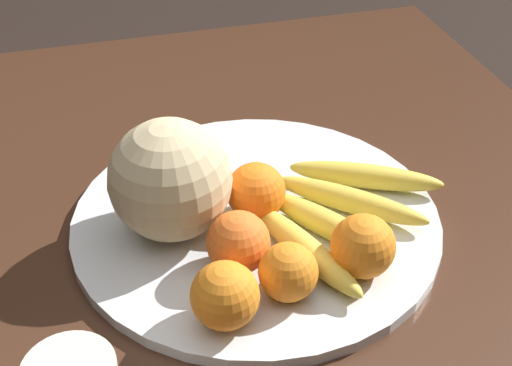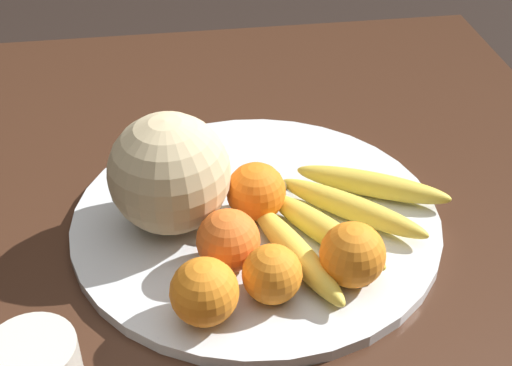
% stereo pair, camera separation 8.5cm
% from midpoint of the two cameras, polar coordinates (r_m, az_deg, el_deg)
% --- Properties ---
extents(kitchen_table, '(1.21, 0.93, 0.70)m').
position_cam_midpoint_polar(kitchen_table, '(0.95, 4.75, -8.71)').
color(kitchen_table, '#3D2316').
rests_on(kitchen_table, ground_plane).
extents(fruit_bowl, '(0.46, 0.46, 0.02)m').
position_cam_midpoint_polar(fruit_bowl, '(0.89, 2.75, -3.05)').
color(fruit_bowl, silver).
rests_on(fruit_bowl, kitchen_table).
extents(melon, '(0.15, 0.15, 0.15)m').
position_cam_midpoint_polar(melon, '(0.83, -4.05, 0.68)').
color(melon, beige).
rests_on(melon, fruit_bowl).
extents(banana_bunch, '(0.27, 0.27, 0.03)m').
position_cam_midpoint_polar(banana_bunch, '(0.87, 9.25, -2.75)').
color(banana_bunch, brown).
rests_on(banana_bunch, fruit_bowl).
extents(orange_front_left, '(0.07, 0.07, 0.07)m').
position_cam_midpoint_polar(orange_front_left, '(0.79, 0.85, -4.75)').
color(orange_front_left, orange).
rests_on(orange_front_left, fruit_bowl).
extents(orange_front_right, '(0.07, 0.07, 0.07)m').
position_cam_midpoint_polar(orange_front_right, '(0.79, 10.83, -5.78)').
color(orange_front_right, orange).
rests_on(orange_front_right, fruit_bowl).
extents(orange_mid_center, '(0.07, 0.07, 0.07)m').
position_cam_midpoint_polar(orange_mid_center, '(0.76, 4.54, -7.42)').
color(orange_mid_center, orange).
rests_on(orange_mid_center, fruit_bowl).
extents(orange_back_left, '(0.07, 0.07, 0.07)m').
position_cam_midpoint_polar(orange_back_left, '(0.86, 2.84, -0.81)').
color(orange_back_left, orange).
rests_on(orange_back_left, fruit_bowl).
extents(orange_back_right, '(0.07, 0.07, 0.07)m').
position_cam_midpoint_polar(orange_back_right, '(0.74, -0.82, -8.85)').
color(orange_back_right, orange).
rests_on(orange_back_right, fruit_bowl).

